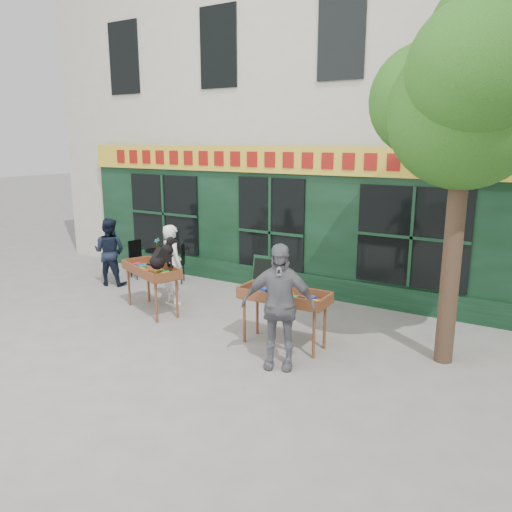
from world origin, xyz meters
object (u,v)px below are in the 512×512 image
object	(u,v)px
book_cart_right	(284,299)
woman	(172,264)
man_right	(278,306)
man_left	(110,252)
dog	(162,252)
bistro_table	(158,259)
book_cart_center	(151,273)

from	to	relation	value
book_cart_right	woman	bearing A→B (deg)	164.97
book_cart_right	man_right	bearing A→B (deg)	-68.81
man_right	man_left	bearing A→B (deg)	141.09
dog	man_left	size ratio (longest dim) A/B	0.37
dog	book_cart_right	size ratio (longest dim) A/B	0.40
dog	woman	distance (m)	0.90
woman	man_right	size ratio (longest dim) A/B	0.88
dog	man_left	world-z (taller)	man_left
dog	man_left	bearing A→B (deg)	-179.41
book_cart_right	man_right	world-z (taller)	man_right
bistro_table	man_right	bearing A→B (deg)	-29.26
man_right	bistro_table	distance (m)	5.67
dog	man_right	bearing A→B (deg)	6.57
book_cart_right	bistro_table	size ratio (longest dim) A/B	1.98
woman	book_cart_right	bearing A→B (deg)	-172.33
dog	book_cart_right	xyz separation A→B (m)	(2.76, -0.10, -0.47)
man_left	man_right	bearing A→B (deg)	142.86
book_cart_right	man_left	world-z (taller)	man_left
bistro_table	book_cart_right	bearing A→B (deg)	-23.49
book_cart_right	bistro_table	xyz separation A→B (m)	(-4.63, 2.01, -0.28)
book_cart_center	book_cart_right	size ratio (longest dim) A/B	1.08
book_cart_center	book_cart_right	bearing A→B (deg)	19.34
book_cart_right	book_cart_center	bearing A→B (deg)	176.64
book_cart_right	man_right	xyz separation A→B (m)	(0.30, -0.75, 0.15)
book_cart_center	man_left	bearing A→B (deg)	178.66
bistro_table	dog	bearing A→B (deg)	-45.61
bistro_table	book_cart_center	bearing A→B (deg)	-50.74
book_cart_center	book_cart_right	distance (m)	3.11
woman	man_left	distance (m)	2.25
book_cart_right	man_left	xyz separation A→B (m)	(-5.33, 1.11, -0.01)
book_cart_center	dog	bearing A→B (deg)	13.96
book_cart_center	man_left	world-z (taller)	man_left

